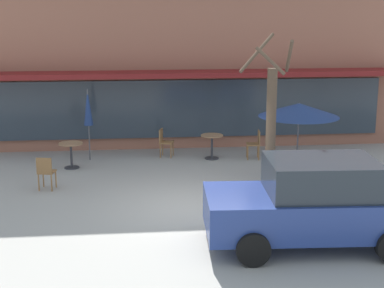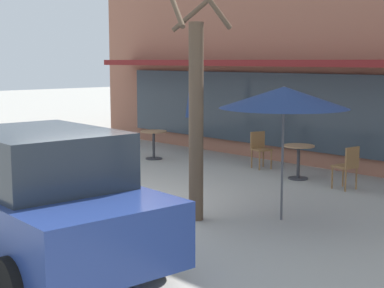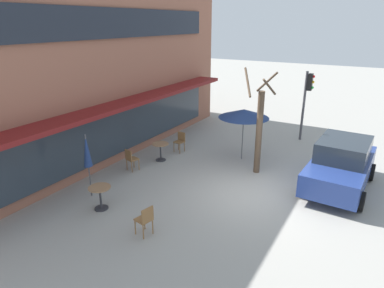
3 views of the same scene
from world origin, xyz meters
name	(u,v)px [view 1 (image 1 of 3)]	position (x,y,z in m)	size (l,w,h in m)	color
ground_plane	(199,207)	(0.00, 0.00, 0.00)	(80.00, 80.00, 0.00)	#9E9B93
building_facade	(171,27)	(0.00, 9.97, 3.85)	(16.86, 9.10, 7.70)	#935B47
cafe_table_near_wall	(212,143)	(0.90, 4.50, 0.52)	(0.70, 0.70, 0.76)	#333338
cafe_table_streetside	(71,151)	(-3.35, 3.83, 0.52)	(0.70, 0.70, 0.76)	#333338
patio_umbrella_green_folded	(88,108)	(-2.88, 4.73, 1.63)	(0.28, 0.28, 2.20)	#4C4C51
patio_umbrella_cream_folded	(299,110)	(2.77, 1.56, 2.02)	(2.10, 2.10, 2.20)	#4C4C51
cafe_chair_0	(255,142)	(2.24, 4.35, 0.53)	(0.44, 0.44, 0.89)	olive
cafe_chair_1	(46,171)	(-3.78, 1.73, 0.53)	(0.47, 0.47, 0.89)	olive
cafe_chair_2	(164,141)	(-0.56, 4.90, 0.53)	(0.49, 0.49, 0.89)	olive
parked_sedan	(315,203)	(2.01, -2.44, 0.88)	(4.28, 2.17, 1.76)	navy
street_tree	(271,127)	(1.80, 0.55, 1.81)	(1.25, 1.28, 4.01)	brown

